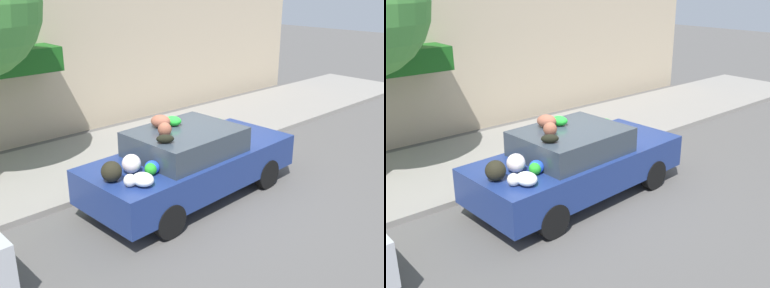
# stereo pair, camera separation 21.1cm
# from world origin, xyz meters

# --- Properties ---
(ground_plane) EXTENTS (60.00, 60.00, 0.00)m
(ground_plane) POSITION_xyz_m (0.00, 0.00, 0.00)
(ground_plane) COLOR #565451
(sidewalk_curb) EXTENTS (24.00, 3.20, 0.11)m
(sidewalk_curb) POSITION_xyz_m (0.00, 2.70, 0.06)
(sidewalk_curb) COLOR gray
(sidewalk_curb) RESTS_ON ground
(building_facade) EXTENTS (18.00, 1.20, 5.07)m
(building_facade) POSITION_xyz_m (-0.09, 4.92, 2.52)
(building_facade) COLOR #C6B293
(building_facade) RESTS_ON ground
(fire_hydrant) EXTENTS (0.20, 0.20, 0.70)m
(fire_hydrant) POSITION_xyz_m (0.24, 1.65, 0.46)
(fire_hydrant) COLOR gold
(fire_hydrant) RESTS_ON sidewalk_curb
(art_car) EXTENTS (4.26, 1.90, 1.60)m
(art_car) POSITION_xyz_m (-0.06, -0.05, 0.72)
(art_car) COLOR navy
(art_car) RESTS_ON ground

